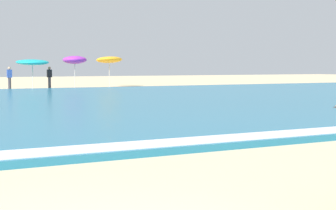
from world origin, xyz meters
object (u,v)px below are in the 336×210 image
Objects in this scene: beach_umbrella_6 at (75,60)px; beachgoer_near_row_left at (49,77)px; beachgoer_near_row_mid at (9,78)px; beach_umbrella_5 at (32,62)px; beach_umbrella_7 at (109,60)px.

beachgoer_near_row_left is (-1.83, 0.08, -1.21)m from beach_umbrella_6.
beachgoer_near_row_left is 2.71m from beachgoer_near_row_mid.
beachgoer_near_row_left is (1.32, 0.50, -1.03)m from beach_umbrella_5.
beach_umbrella_7 reaches higher than beachgoer_near_row_left.
beach_umbrella_5 is 7.28m from beach_umbrella_7.
beach_umbrella_5 is 0.94× the size of beach_umbrella_6.
beach_umbrella_7 is at bearing 32.17° from beach_umbrella_6.
beachgoer_near_row_mid is (-4.52, 0.34, -1.21)m from beach_umbrella_6.
beachgoer_near_row_left is at bearing 20.58° from beach_umbrella_5.
beach_umbrella_6 is at bearing 7.46° from beach_umbrella_5.
beach_umbrella_5 is at bearing -158.33° from beach_umbrella_7.
beach_umbrella_6 is at bearing -147.83° from beach_umbrella_7.
beach_umbrella_5 is at bearing -159.42° from beachgoer_near_row_left.
beachgoer_near_row_left is (-5.44, -2.19, -1.26)m from beach_umbrella_7.
beach_umbrella_5 is 1.88m from beachgoer_near_row_mid.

